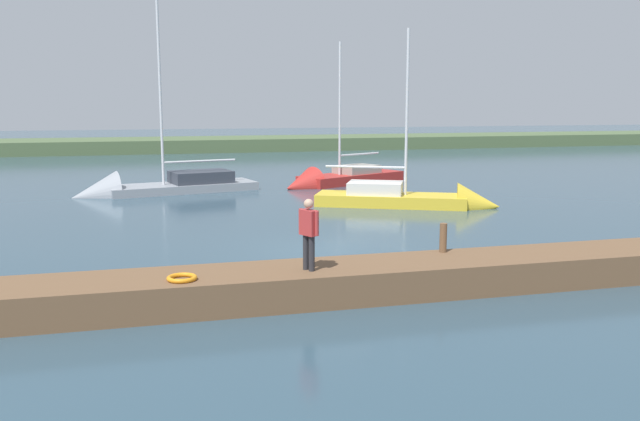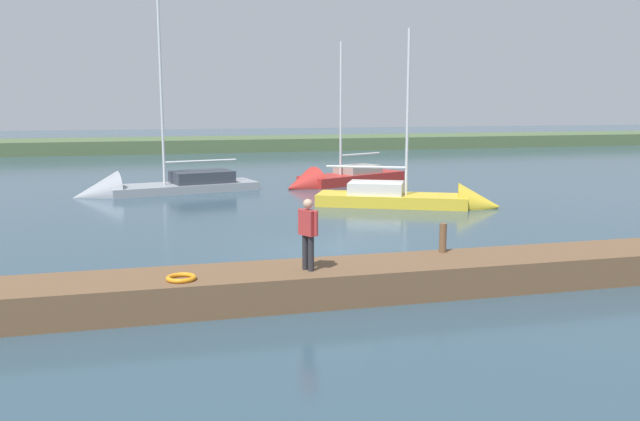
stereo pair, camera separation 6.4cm
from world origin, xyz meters
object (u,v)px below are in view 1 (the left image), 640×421
object	(u,v)px
sailboat_behind_pier	(419,202)
person_on_dock	(309,230)
mooring_post_near	(443,238)
sailboat_far_right	(150,191)
life_ring_buoy	(182,278)
sailboat_far_left	(334,182)

from	to	relation	value
sailboat_behind_pier	person_on_dock	distance (m)	15.31
mooring_post_near	sailboat_far_right	world-z (taller)	sailboat_far_right
mooring_post_near	person_on_dock	world-z (taller)	person_on_dock
mooring_post_near	life_ring_buoy	distance (m)	6.78
mooring_post_near	life_ring_buoy	world-z (taller)	mooring_post_near
life_ring_buoy	sailboat_behind_pier	world-z (taller)	sailboat_behind_pier
person_on_dock	sailboat_behind_pier	bearing A→B (deg)	29.95
person_on_dock	sailboat_far_right	bearing A→B (deg)	72.09
sailboat_far_right	person_on_dock	bearing A→B (deg)	86.38
life_ring_buoy	sailboat_far_left	xyz separation A→B (m)	(-9.66, -21.62, -0.68)
sailboat_far_right	sailboat_far_left	bearing A→B (deg)	173.68
life_ring_buoy	sailboat_far_right	world-z (taller)	sailboat_far_right
life_ring_buoy	person_on_dock	bearing A→B (deg)	-177.09
sailboat_far_right	person_on_dock	distance (m)	20.63
mooring_post_near	sailboat_far_left	xyz separation A→B (m)	(-2.98, -20.53, -1.00)
sailboat_far_right	sailboat_behind_pier	size ratio (longest dim) A/B	1.25
person_on_dock	mooring_post_near	bearing A→B (deg)	-13.36
sailboat_far_right	sailboat_far_left	xyz separation A→B (m)	(-10.12, -1.18, 0.03)
mooring_post_near	person_on_dock	size ratio (longest dim) A/B	0.46
mooring_post_near	sailboat_far_left	world-z (taller)	sailboat_far_left
life_ring_buoy	sailboat_behind_pier	size ratio (longest dim) A/B	0.08
sailboat_far_left	person_on_dock	size ratio (longest dim) A/B	5.36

